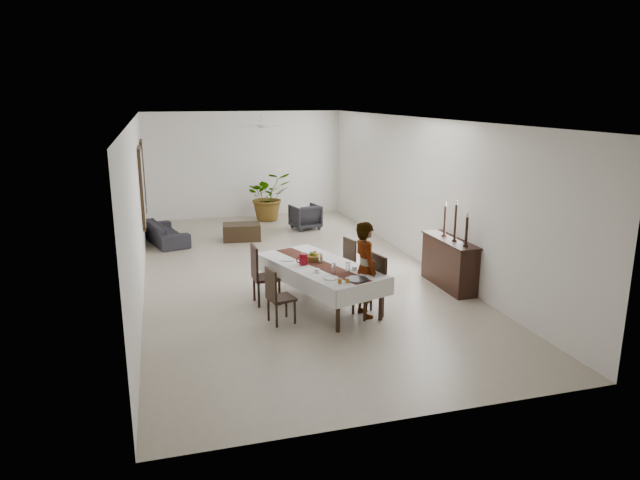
# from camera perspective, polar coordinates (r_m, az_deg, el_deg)

# --- Properties ---
(floor) EXTENTS (6.00, 12.00, 0.00)m
(floor) POSITION_cam_1_polar(r_m,az_deg,el_deg) (12.27, -3.05, -3.11)
(floor) COLOR #B4A78F
(floor) RESTS_ON ground
(ceiling) EXTENTS (6.00, 12.00, 0.02)m
(ceiling) POSITION_cam_1_polar(r_m,az_deg,el_deg) (11.72, -3.26, 11.99)
(ceiling) COLOR silver
(ceiling) RESTS_ON wall_back
(wall_back) EXTENTS (6.00, 0.02, 3.20)m
(wall_back) POSITION_cam_1_polar(r_m,az_deg,el_deg) (17.74, -7.50, 7.48)
(wall_back) COLOR white
(wall_back) RESTS_ON floor
(wall_front) EXTENTS (6.00, 0.02, 3.20)m
(wall_front) POSITION_cam_1_polar(r_m,az_deg,el_deg) (6.35, 9.01, -4.88)
(wall_front) COLOR white
(wall_front) RESTS_ON floor
(wall_left) EXTENTS (0.02, 12.00, 3.20)m
(wall_left) POSITION_cam_1_polar(r_m,az_deg,el_deg) (11.62, -17.76, 3.36)
(wall_left) COLOR white
(wall_left) RESTS_ON floor
(wall_right) EXTENTS (0.02, 12.00, 3.20)m
(wall_right) POSITION_cam_1_polar(r_m,az_deg,el_deg) (12.88, 10.02, 4.84)
(wall_right) COLOR white
(wall_right) RESTS_ON floor
(dining_table_top) EXTENTS (1.72, 2.61, 0.05)m
(dining_table_top) POSITION_cam_1_polar(r_m,az_deg,el_deg) (10.08, -0.01, -2.65)
(dining_table_top) COLOR black
(dining_table_top) RESTS_ON table_leg_fl
(table_leg_fl) EXTENTS (0.09, 0.09, 0.70)m
(table_leg_fl) POSITION_cam_1_polar(r_m,az_deg,el_deg) (9.08, 1.81, -7.12)
(table_leg_fl) COLOR black
(table_leg_fl) RESTS_ON floor
(table_leg_fr) EXTENTS (0.09, 0.09, 0.70)m
(table_leg_fr) POSITION_cam_1_polar(r_m,az_deg,el_deg) (9.60, 6.09, -5.99)
(table_leg_fr) COLOR black
(table_leg_fr) RESTS_ON floor
(table_leg_bl) EXTENTS (0.09, 0.09, 0.70)m
(table_leg_bl) POSITION_cam_1_polar(r_m,az_deg,el_deg) (10.91, -5.35, -3.47)
(table_leg_bl) COLOR black
(table_leg_bl) RESTS_ON floor
(table_leg_br) EXTENTS (0.09, 0.09, 0.70)m
(table_leg_br) POSITION_cam_1_polar(r_m,az_deg,el_deg) (11.34, -1.45, -2.71)
(table_leg_br) COLOR black
(table_leg_br) RESTS_ON floor
(tablecloth_top) EXTENTS (1.95, 2.84, 0.01)m
(tablecloth_top) POSITION_cam_1_polar(r_m,az_deg,el_deg) (10.07, -0.01, -2.48)
(tablecloth_top) COLOR silver
(tablecloth_top) RESTS_ON dining_table_top
(tablecloth_drape_left) EXTENTS (0.84, 2.46, 0.30)m
(tablecloth_drape_left) POSITION_cam_1_polar(r_m,az_deg,el_deg) (9.81, -2.85, -3.86)
(tablecloth_drape_left) COLOR silver
(tablecloth_drape_left) RESTS_ON dining_table_top
(tablecloth_drape_right) EXTENTS (0.84, 2.46, 0.30)m
(tablecloth_drape_right) POSITION_cam_1_polar(r_m,az_deg,el_deg) (10.45, 2.66, -2.72)
(tablecloth_drape_right) COLOR white
(tablecloth_drape_right) RESTS_ON dining_table_top
(tablecloth_drape_near) EXTENTS (1.13, 0.39, 0.30)m
(tablecloth_drape_near) POSITION_cam_1_polar(r_m,az_deg,el_deg) (9.14, 4.61, -5.28)
(tablecloth_drape_near) COLOR white
(tablecloth_drape_near) RESTS_ON dining_table_top
(tablecloth_drape_far) EXTENTS (1.13, 0.39, 0.30)m
(tablecloth_drape_far) POSITION_cam_1_polar(r_m,az_deg,el_deg) (11.16, -3.77, -1.61)
(tablecloth_drape_far) COLOR silver
(tablecloth_drape_far) RESTS_ON dining_table_top
(table_runner) EXTENTS (1.14, 2.50, 0.00)m
(table_runner) POSITION_cam_1_polar(r_m,az_deg,el_deg) (10.07, -0.01, -2.44)
(table_runner) COLOR #522317
(table_runner) RESTS_ON tablecloth_top
(red_pitcher) EXTENTS (0.19, 0.19, 0.20)m
(red_pitcher) POSITION_cam_1_polar(r_m,az_deg,el_deg) (10.03, -1.68, -1.93)
(red_pitcher) COLOR maroon
(red_pitcher) RESTS_ON tablecloth_top
(pitcher_handle) EXTENTS (0.12, 0.06, 0.12)m
(pitcher_handle) POSITION_cam_1_polar(r_m,az_deg,el_deg) (9.99, -2.09, -2.00)
(pitcher_handle) COLOR maroon
(pitcher_handle) RESTS_ON red_pitcher
(wine_glass_near) EXTENTS (0.07, 0.07, 0.17)m
(wine_glass_near) POSITION_cam_1_polar(r_m,az_deg,el_deg) (9.61, 2.80, -2.76)
(wine_glass_near) COLOR silver
(wine_glass_near) RESTS_ON tablecloth_top
(wine_glass_mid) EXTENTS (0.07, 0.07, 0.17)m
(wine_glass_mid) POSITION_cam_1_polar(r_m,az_deg,el_deg) (9.56, 1.38, -2.84)
(wine_glass_mid) COLOR silver
(wine_glass_mid) RESTS_ON tablecloth_top
(wine_glass_far) EXTENTS (0.07, 0.07, 0.17)m
(wine_glass_far) POSITION_cam_1_polar(r_m,az_deg,el_deg) (10.12, 0.07, -1.87)
(wine_glass_far) COLOR white
(wine_glass_far) RESTS_ON tablecloth_top
(teacup_right) EXTENTS (0.09, 0.09, 0.06)m
(teacup_right) POSITION_cam_1_polar(r_m,az_deg,el_deg) (9.77, 3.46, -2.83)
(teacup_right) COLOR silver
(teacup_right) RESTS_ON saucer_right
(saucer_right) EXTENTS (0.15, 0.15, 0.01)m
(saucer_right) POSITION_cam_1_polar(r_m,az_deg,el_deg) (9.78, 3.46, -2.96)
(saucer_right) COLOR silver
(saucer_right) RESTS_ON tablecloth_top
(teacup_left) EXTENTS (0.09, 0.09, 0.06)m
(teacup_left) POSITION_cam_1_polar(r_m,az_deg,el_deg) (9.62, -0.30, -3.07)
(teacup_left) COLOR silver
(teacup_left) RESTS_ON saucer_left
(saucer_left) EXTENTS (0.15, 0.15, 0.01)m
(saucer_left) POSITION_cam_1_polar(r_m,az_deg,el_deg) (9.63, -0.30, -3.20)
(saucer_left) COLOR white
(saucer_left) RESTS_ON tablecloth_top
(plate_near_right) EXTENTS (0.24, 0.24, 0.02)m
(plate_near_right) POSITION_cam_1_polar(r_m,az_deg,el_deg) (9.57, 4.72, -3.36)
(plate_near_right) COLOR silver
(plate_near_right) RESTS_ON tablecloth_top
(bread_near_right) EXTENTS (0.09, 0.09, 0.09)m
(bread_near_right) POSITION_cam_1_polar(r_m,az_deg,el_deg) (9.56, 4.72, -3.20)
(bread_near_right) COLOR tan
(bread_near_right) RESTS_ON plate_near_right
(plate_near_left) EXTENTS (0.24, 0.24, 0.02)m
(plate_near_left) POSITION_cam_1_polar(r_m,az_deg,el_deg) (9.32, 1.10, -3.81)
(plate_near_left) COLOR silver
(plate_near_left) RESTS_ON tablecloth_top
(plate_far_left) EXTENTS (0.24, 0.24, 0.02)m
(plate_far_left) POSITION_cam_1_polar(r_m,az_deg,el_deg) (10.35, -3.21, -1.97)
(plate_far_left) COLOR silver
(plate_far_left) RESTS_ON tablecloth_top
(serving_tray) EXTENTS (0.36, 0.36, 0.02)m
(serving_tray) POSITION_cam_1_polar(r_m,az_deg,el_deg) (9.26, 3.71, -3.94)
(serving_tray) COLOR #3B3B3F
(serving_tray) RESTS_ON tablecloth_top
(jam_jar_a) EXTENTS (0.06, 0.06, 0.08)m
(jam_jar_a) POSITION_cam_1_polar(r_m,az_deg,el_deg) (9.10, 2.73, -4.07)
(jam_jar_a) COLOR #9A6816
(jam_jar_a) RESTS_ON tablecloth_top
(jam_jar_b) EXTENTS (0.06, 0.06, 0.08)m
(jam_jar_b) POSITION_cam_1_polar(r_m,az_deg,el_deg) (9.09, 1.99, -4.09)
(jam_jar_b) COLOR #905415
(jam_jar_b) RESTS_ON tablecloth_top
(fruit_basket) EXTENTS (0.30, 0.30, 0.10)m
(fruit_basket) POSITION_cam_1_polar(r_m,az_deg,el_deg) (10.28, -0.57, -1.80)
(fruit_basket) COLOR brown
(fruit_basket) RESTS_ON tablecloth_top
(fruit_red) EXTENTS (0.09, 0.09, 0.09)m
(fruit_red) POSITION_cam_1_polar(r_m,az_deg,el_deg) (10.30, -0.49, -1.35)
(fruit_red) COLOR maroon
(fruit_red) RESTS_ON fruit_basket
(fruit_green) EXTENTS (0.08, 0.08, 0.08)m
(fruit_green) POSITION_cam_1_polar(r_m,az_deg,el_deg) (10.27, -0.85, -1.39)
(fruit_green) COLOR #457824
(fruit_green) RESTS_ON fruit_basket
(fruit_yellow) EXTENTS (0.08, 0.08, 0.08)m
(fruit_yellow) POSITION_cam_1_polar(r_m,az_deg,el_deg) (10.22, -0.41, -1.46)
(fruit_yellow) COLOR gold
(fruit_yellow) RESTS_ON fruit_basket
(chair_right_near_seat) EXTENTS (0.53, 0.53, 0.05)m
(chair_right_near_seat) POSITION_cam_1_polar(r_m,az_deg,el_deg) (9.72, 4.84, -4.98)
(chair_right_near_seat) COLOR black
(chair_right_near_seat) RESTS_ON chair_right_near_leg_fl
(chair_right_near_leg_fl) EXTENTS (0.05, 0.05, 0.44)m
(chair_right_near_leg_fl) POSITION_cam_1_polar(r_m,az_deg,el_deg) (9.76, 6.30, -6.48)
(chair_right_near_leg_fl) COLOR black
(chair_right_near_leg_fl) RESTS_ON floor
(chair_right_near_leg_fr) EXTENTS (0.05, 0.05, 0.44)m
(chair_right_near_leg_fr) POSITION_cam_1_polar(r_m,az_deg,el_deg) (10.04, 5.13, -5.84)
(chair_right_near_leg_fr) COLOR black
(chair_right_near_leg_fr) RESTS_ON floor
(chair_right_near_leg_bl) EXTENTS (0.05, 0.05, 0.44)m
(chair_right_near_leg_bl) POSITION_cam_1_polar(r_m,az_deg,el_deg) (9.57, 4.48, -6.87)
(chair_right_near_leg_bl) COLOR black
(chair_right_near_leg_bl) RESTS_ON floor
(chair_right_near_leg_br) EXTENTS (0.05, 0.05, 0.44)m
(chair_right_near_leg_br) POSITION_cam_1_polar(r_m,az_deg,el_deg) (9.86, 3.34, -6.20)
(chair_right_near_leg_br) COLOR black
(chair_right_near_leg_br) RESTS_ON floor
(chair_right_near_back) EXTENTS (0.13, 0.44, 0.57)m
(chair_right_near_back) POSITION_cam_1_polar(r_m,az_deg,el_deg) (9.73, 5.89, -3.10)
(chair_right_near_back) COLOR black
(chair_right_near_back) RESTS_ON chair_right_near_seat
(chair_right_far_seat) EXTENTS (0.51, 0.51, 0.05)m
(chair_right_far_seat) POSITION_cam_1_polar(r_m,az_deg,el_deg) (10.93, 2.10, -2.85)
(chair_right_far_seat) COLOR black
(chair_right_far_seat) RESTS_ON chair_right_far_leg_fl
(chair_right_far_leg_fl) EXTENTS (0.05, 0.05, 0.42)m
(chair_right_far_leg_fl) POSITION_cam_1_polar(r_m,az_deg,el_deg) (10.95, 3.34, -4.13)
(chair_right_far_leg_fl) COLOR black
(chair_right_far_leg_fl) RESTS_ON floor
(chair_right_far_leg_fr) EXTENTS (0.05, 0.05, 0.42)m
(chair_right_far_leg_fr) POSITION_cam_1_polar(r_m,az_deg,el_deg) (11.23, 2.38, -3.64)
(chair_right_far_leg_fr) COLOR black
(chair_right_far_leg_fr) RESTS_ON floor
(chair_right_far_leg_bl) EXTENTS (0.05, 0.05, 0.42)m
(chair_right_far_leg_bl) POSITION_cam_1_polar(r_m,az_deg,el_deg) (10.78, 1.78, -4.42)
(chair_right_far_leg_bl) COLOR black
(chair_right_far_leg_bl) RESTS_ON floor
(chair_right_far_leg_br) EXTENTS (0.05, 0.05, 0.42)m
(chair_right_far_leg_br) POSITION_cam_1_polar(r_m,az_deg,el_deg) (11.06, 0.84, -3.92)
(chair_right_far_leg_br) COLOR black
(chair_right_far_leg_br) RESTS_ON floor
(chair_right_far_back) EXTENTS (0.14, 0.42, 0.54)m
(chair_right_far_back) POSITION_cam_1_polar(r_m,az_deg,el_deg) (10.95, 2.97, -1.25)
(chair_right_far_back) COLOR black
(chair_right_far_back) RESTS_ON chair_right_far_seat
(chair_left_near_seat) EXTENTS (0.48, 0.48, 0.05)m
(chair_left_near_seat) POSITION_cam_1_polar(r_m,az_deg,el_deg) (9.45, -3.89, -5.84)
(chair_left_near_seat) COLOR black
(chair_left_near_seat) RESTS_ON chair_left_near_leg_fl
(chair_left_near_leg_fl) EXTENTS (0.05, 0.05, 0.40)m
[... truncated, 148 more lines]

